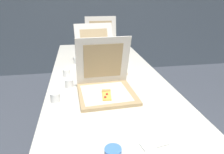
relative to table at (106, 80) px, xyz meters
The scene contains 10 objects.
wall_back 2.35m from the table, 90.00° to the left, with size 10.00×0.10×2.60m, color #4C5660.
table is the anchor object (origin of this frame).
pizza_box_front 0.37m from the table, 98.28° to the right, with size 0.40×0.41×0.39m.
pizza_box_middle 0.23m from the table, 99.79° to the left, with size 0.44×0.56×0.39m.
pizza_box_back 0.79m from the table, 84.89° to the left, with size 0.39×0.44×0.41m.
cup_white_far 0.47m from the table, 122.34° to the left, with size 0.06×0.06×0.06m, color white.
cup_white_near_left 0.57m from the table, 134.12° to the right, with size 0.06×0.06×0.06m, color white.
cup_white_mid 0.35m from the table, behind, with size 0.06×0.06×0.06m, color white.
cup_white_near_center 0.37m from the table, 148.54° to the right, with size 0.06×0.06×0.06m, color white.
napkin_pile 0.88m from the table, 84.03° to the right, with size 0.19×0.19×0.01m.
Camera 1 is at (-0.23, -0.98, 1.42)m, focal length 33.29 mm.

